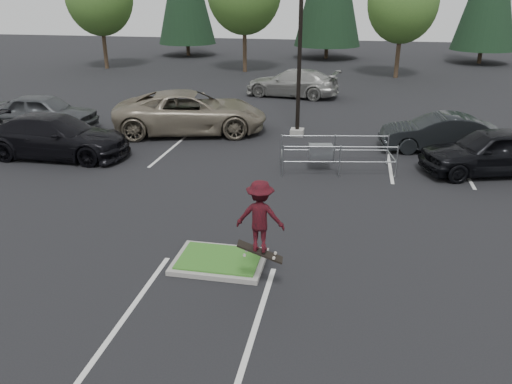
% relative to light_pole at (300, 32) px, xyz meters
% --- Properties ---
extents(ground, '(120.00, 120.00, 0.00)m').
position_rel_light_pole_xyz_m(ground, '(-0.50, -12.00, -4.56)').
color(ground, black).
rests_on(ground, ground).
extents(grass_median, '(2.20, 1.60, 0.16)m').
position_rel_light_pole_xyz_m(grass_median, '(-0.50, -12.00, -4.48)').
color(grass_median, gray).
rests_on(grass_median, ground).
extents(stall_lines, '(22.62, 17.60, 0.01)m').
position_rel_light_pole_xyz_m(stall_lines, '(-1.85, -5.98, -4.56)').
color(stall_lines, silver).
rests_on(stall_lines, ground).
extents(light_pole, '(0.70, 0.60, 10.12)m').
position_rel_light_pole_xyz_m(light_pole, '(0.00, 0.00, 0.00)').
color(light_pole, gray).
rests_on(light_pole, ground).
extents(decid_c, '(5.12, 5.12, 8.38)m').
position_rel_light_pole_xyz_m(decid_c, '(5.49, 17.83, 0.69)').
color(decid_c, '#38281C').
rests_on(decid_c, ground).
extents(cart_corral, '(4.30, 2.18, 1.17)m').
position_rel_light_pole_xyz_m(cart_corral, '(1.54, -4.58, -3.83)').
color(cart_corral, gray).
rests_on(cart_corral, ground).
extents(skateboarder, '(1.04, 0.61, 1.86)m').
position_rel_light_pole_xyz_m(skateboarder, '(0.70, -13.00, -2.73)').
color(skateboarder, black).
rests_on(skateboarder, ground).
extents(car_l_tan, '(7.58, 4.90, 1.94)m').
position_rel_light_pole_xyz_m(car_l_tan, '(-5.00, -0.50, -3.59)').
color(car_l_tan, '#7A6F5D').
rests_on(car_l_tan, ground).
extents(car_l_black, '(5.88, 2.49, 1.69)m').
position_rel_light_pole_xyz_m(car_l_black, '(-9.08, -5.00, -3.71)').
color(car_l_black, black).
rests_on(car_l_black, ground).
extents(car_l_grey, '(5.03, 2.24, 1.68)m').
position_rel_light_pole_xyz_m(car_l_grey, '(-12.00, -1.21, -3.72)').
color(car_l_grey, '#424549').
rests_on(car_l_grey, ground).
extents(car_r_charc, '(4.79, 2.16, 1.53)m').
position_rel_light_pole_xyz_m(car_r_charc, '(6.00, -1.21, -3.80)').
color(car_r_charc, black).
rests_on(car_r_charc, ground).
extents(car_r_black, '(5.32, 3.33, 1.69)m').
position_rel_light_pole_xyz_m(car_r_black, '(7.50, -3.79, -3.72)').
color(car_r_black, black).
rests_on(car_r_black, ground).
extents(car_far_silver, '(6.11, 3.19, 1.69)m').
position_rel_light_pole_xyz_m(car_far_silver, '(-1.36, 9.05, -3.71)').
color(car_far_silver, '#9E9E99').
rests_on(car_far_silver, ground).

